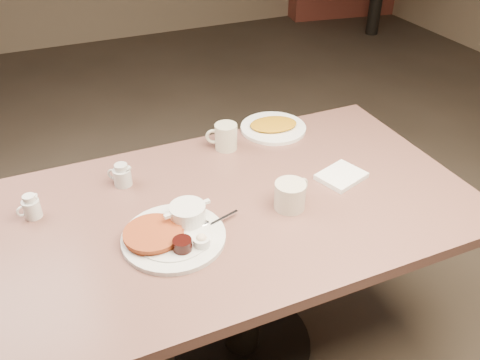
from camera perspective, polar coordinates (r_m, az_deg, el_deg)
name	(u,v)px	position (r m, az deg, el deg)	size (l,w,h in m)	color
diner_table	(242,240)	(1.73, 0.27, -6.89)	(1.50, 0.90, 0.75)	#84564C
main_plate	(174,231)	(1.48, -7.62, -5.81)	(0.39, 0.35, 0.07)	white
coffee_mug_near	(291,194)	(1.58, 5.85, -1.67)	(0.15, 0.13, 0.09)	beige
napkin	(341,176)	(1.76, 11.55, 0.44)	(0.18, 0.16, 0.02)	white
coffee_mug_far	(225,137)	(1.88, -1.71, 5.00)	(0.13, 0.11, 0.10)	beige
creamer_left	(31,207)	(1.67, -22.85, -2.90)	(0.08, 0.06, 0.08)	silver
creamer_right	(122,175)	(1.72, -13.41, 0.51)	(0.08, 0.07, 0.08)	beige
hash_plate	(273,127)	(2.02, 3.84, 6.13)	(0.31, 0.31, 0.04)	white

